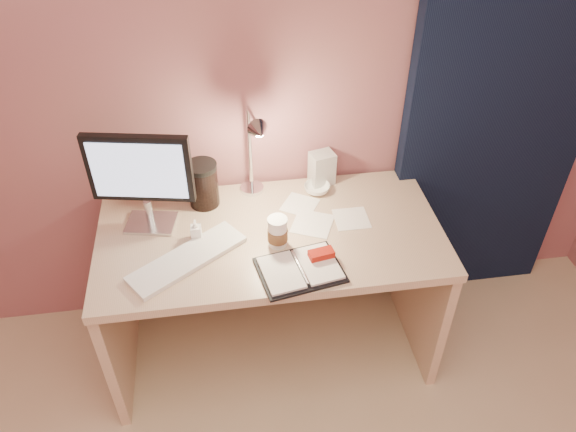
{
  "coord_description": "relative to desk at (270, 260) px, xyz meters",
  "views": [
    {
      "loc": [
        -0.18,
        -0.32,
        2.23
      ],
      "look_at": [
        0.06,
        1.33,
        0.85
      ],
      "focal_mm": 35.0,
      "sensor_mm": 36.0,
      "label": 1
    }
  ],
  "objects": [
    {
      "name": "coffee_cup",
      "position": [
        0.02,
        -0.15,
        0.29
      ],
      "size": [
        0.08,
        0.08,
        0.13
      ],
      "color": "white",
      "rests_on": "desk"
    },
    {
      "name": "desk_lamp",
      "position": [
        -0.06,
        0.11,
        0.5
      ],
      "size": [
        0.12,
        0.27,
        0.44
      ],
      "rotation": [
        0.0,
        0.0,
        0.15
      ],
      "color": "silver",
      "rests_on": "desk"
    },
    {
      "name": "paper_a",
      "position": [
        0.34,
        -0.04,
        0.23
      ],
      "size": [
        0.14,
        0.14,
        0.0
      ],
      "primitive_type": "cube",
      "rotation": [
        0.0,
        0.0,
        -0.0
      ],
      "color": "white",
      "rests_on": "desk"
    },
    {
      "name": "lotion_bottle",
      "position": [
        -0.3,
        -0.07,
        0.27
      ],
      "size": [
        0.04,
        0.04,
        0.09
      ],
      "primitive_type": "imported",
      "rotation": [
        0.0,
        0.0,
        -0.06
      ],
      "color": "white",
      "rests_on": "desk"
    },
    {
      "name": "paper_b",
      "position": [
        0.15,
        0.09,
        0.23
      ],
      "size": [
        0.19,
        0.19,
        0.0
      ],
      "primitive_type": "cube",
      "rotation": [
        0.0,
        0.0,
        -0.56
      ],
      "color": "white",
      "rests_on": "desk"
    },
    {
      "name": "product_box",
      "position": [
        0.27,
        0.24,
        0.3
      ],
      "size": [
        0.12,
        0.11,
        0.15
      ],
      "primitive_type": "cube",
      "rotation": [
        0.0,
        0.0,
        0.25
      ],
      "color": "silver",
      "rests_on": "desk"
    },
    {
      "name": "bowl",
      "position": [
        0.24,
        0.17,
        0.24
      ],
      "size": [
        0.14,
        0.14,
        0.04
      ],
      "primitive_type": "imported",
      "rotation": [
        0.0,
        0.0,
        -0.28
      ],
      "color": "white",
      "rests_on": "desk"
    },
    {
      "name": "keyboard",
      "position": [
        -0.33,
        -0.19,
        0.24
      ],
      "size": [
        0.47,
        0.39,
        0.02
      ],
      "primitive_type": "cube",
      "rotation": [
        0.0,
        0.0,
        0.61
      ],
      "color": "white",
      "rests_on": "desk"
    },
    {
      "name": "dark_jar",
      "position": [
        -0.26,
        0.16,
        0.32
      ],
      "size": [
        0.13,
        0.13,
        0.18
      ],
      "primitive_type": "cylinder",
      "color": "black",
      "rests_on": "desk"
    },
    {
      "name": "paper_c",
      "position": [
        0.18,
        -0.05,
        0.23
      ],
      "size": [
        0.21,
        0.21,
        0.0
      ],
      "primitive_type": "cube",
      "rotation": [
        0.0,
        0.0,
        1.14
      ],
      "color": "white",
      "rests_on": "desk"
    },
    {
      "name": "planner",
      "position": [
        0.09,
        -0.31,
        0.24
      ],
      "size": [
        0.34,
        0.28,
        0.05
      ],
      "rotation": [
        0.0,
        0.0,
        0.18
      ],
      "color": "black",
      "rests_on": "desk"
    },
    {
      "name": "room",
      "position": [
        0.95,
        0.24,
        0.63
      ],
      "size": [
        3.5,
        3.5,
        3.5
      ],
      "color": "#C6B28E",
      "rests_on": "ground"
    },
    {
      "name": "monitor",
      "position": [
        -0.48,
        0.05,
        0.48
      ],
      "size": [
        0.4,
        0.18,
        0.43
      ],
      "rotation": [
        0.0,
        0.0,
        -0.2
      ],
      "color": "silver",
      "rests_on": "desk"
    },
    {
      "name": "desk",
      "position": [
        0.0,
        0.0,
        0.0
      ],
      "size": [
        1.4,
        0.7,
        0.73
      ],
      "color": "#CCAF90",
      "rests_on": "ground"
    }
  ]
}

